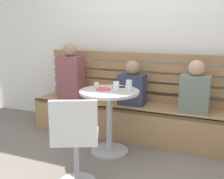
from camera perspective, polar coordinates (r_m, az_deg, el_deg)
name	(u,v)px	position (r m, az deg, el deg)	size (l,w,h in m)	color
ground	(87,179)	(2.86, -5.01, -17.61)	(8.00, 8.00, 0.00)	#70665B
back_wall	(142,26)	(3.99, 6.05, 12.67)	(5.20, 0.10, 2.90)	white
booth_bench	(130,120)	(3.77, 3.61, -6.26)	(2.70, 0.52, 0.44)	#A87C51
booth_backrest	(136,76)	(3.86, 4.93, 2.65)	(2.65, 0.04, 0.66)	#9A7249
cafe_table	(109,109)	(3.21, -0.54, -4.07)	(0.68, 0.68, 0.74)	#ADADB2
white_chair	(75,140)	(2.53, -7.48, -10.06)	(0.53, 0.53, 0.85)	#ADADB2
person_adult	(71,74)	(3.99, -8.42, 3.15)	(0.34, 0.22, 0.79)	brown
person_child_left	(132,85)	(3.66, 4.12, 0.82)	(0.34, 0.22, 0.58)	#333851
person_child_middle	(195,90)	(3.45, 16.52, -0.02)	(0.34, 0.22, 0.63)	slate
cup_espresso_small	(97,85)	(3.33, -3.17, 0.97)	(0.06, 0.06, 0.06)	silver
cup_glass_tall	(129,85)	(3.14, 3.48, 0.84)	(0.07, 0.07, 0.12)	silver
cup_water_clear	(116,87)	(3.10, 0.86, 0.61)	(0.07, 0.07, 0.11)	white
plate_small	(103,89)	(3.20, -1.81, 0.08)	(0.17, 0.17, 0.01)	#DB4C42
phone_on_table	(119,87)	(3.32, 1.45, 0.53)	(0.07, 0.14, 0.01)	black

